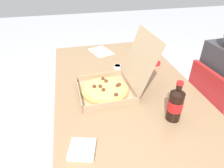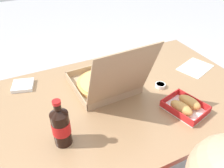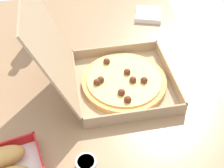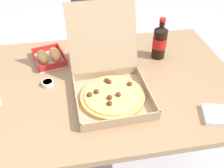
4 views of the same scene
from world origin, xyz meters
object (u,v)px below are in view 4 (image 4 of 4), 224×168
object	(u,v)px
pizza_box_open	(111,85)
cola_bottle	(160,41)
chair	(101,52)
dipping_sauce_cup	(48,83)
diner_person	(98,24)
bread_side_box	(49,56)
napkin_pile	(217,115)

from	to	relation	value
pizza_box_open	cola_bottle	size ratio (longest dim) A/B	2.00
chair	cola_bottle	bearing A→B (deg)	-63.68
cola_bottle	dipping_sauce_cup	distance (m)	0.61
diner_person	cola_bottle	xyz separation A→B (m)	(0.26, -0.57, 0.15)
pizza_box_open	dipping_sauce_cup	size ratio (longest dim) A/B	7.98
bread_side_box	napkin_pile	size ratio (longest dim) A/B	2.02
bread_side_box	napkin_pile	world-z (taller)	bread_side_box
bread_side_box	cola_bottle	xyz separation A→B (m)	(0.59, -0.06, 0.07)
diner_person	dipping_sauce_cup	world-z (taller)	diner_person
chair	dipping_sauce_cup	xyz separation A→B (m)	(-0.34, -0.65, 0.27)
chair	diner_person	world-z (taller)	diner_person
cola_bottle	chair	bearing A→B (deg)	116.32
chair	dipping_sauce_cup	world-z (taller)	chair
diner_person	dipping_sauce_cup	distance (m)	0.79
chair	pizza_box_open	bearing A→B (deg)	-93.97
diner_person	napkin_pile	distance (m)	1.10
cola_bottle	bread_side_box	bearing A→B (deg)	173.84
chair	dipping_sauce_cup	size ratio (longest dim) A/B	14.82
diner_person	pizza_box_open	distance (m)	0.83
bread_side_box	napkin_pile	distance (m)	0.87
diner_person	cola_bottle	world-z (taller)	diner_person
napkin_pile	bread_side_box	bearing A→B (deg)	141.94
pizza_box_open	bread_side_box	world-z (taller)	pizza_box_open
pizza_box_open	cola_bottle	world-z (taller)	pizza_box_open
chair	cola_bottle	distance (m)	0.67
diner_person	cola_bottle	distance (m)	0.64
cola_bottle	napkin_pile	distance (m)	0.49
pizza_box_open	dipping_sauce_cup	world-z (taller)	pizza_box_open
cola_bottle	dipping_sauce_cup	xyz separation A→B (m)	(-0.59, -0.14, -0.08)
cola_bottle	napkin_pile	xyz separation A→B (m)	(0.10, -0.47, -0.08)
dipping_sauce_cup	diner_person	bearing A→B (deg)	64.96
napkin_pile	dipping_sauce_cup	xyz separation A→B (m)	(-0.69, 0.33, 0.00)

